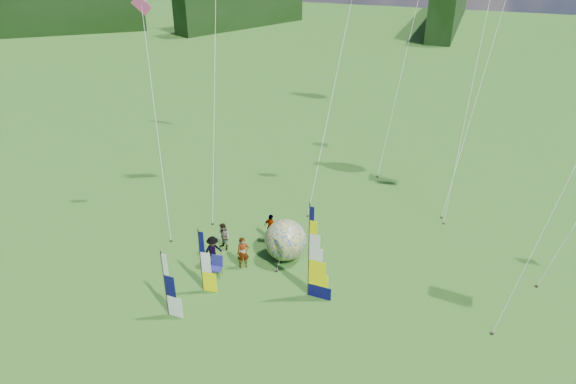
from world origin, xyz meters
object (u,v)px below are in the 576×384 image
(feather_banner_main, at_px, (309,253))
(spectator_d, at_px, (271,227))
(side_banner_left, at_px, (201,262))
(kite_whale, at_px, (488,7))
(spectator_b, at_px, (223,237))
(side_banner_far, at_px, (165,285))
(spectator_a, at_px, (243,253))
(bol_inflatable, at_px, (285,240))
(camp_chair, at_px, (216,267))
(spectator_c, at_px, (213,251))

(feather_banner_main, relative_size, spectator_d, 3.00)
(side_banner_left, bearing_deg, kite_whale, 51.16)
(spectator_b, bearing_deg, side_banner_far, -64.45)
(side_banner_left, distance_m, spectator_a, 2.89)
(side_banner_far, xyz_separation_m, spectator_d, (2.15, 7.78, -0.90))
(bol_inflatable, distance_m, kite_whale, 18.72)
(spectator_b, bearing_deg, camp_chair, -47.35)
(side_banner_far, xyz_separation_m, spectator_b, (-0.03, 5.94, -0.92))
(spectator_a, height_order, spectator_c, spectator_a)
(side_banner_far, bearing_deg, spectator_b, 93.13)
(bol_inflatable, relative_size, camp_chair, 2.04)
(bol_inflatable, height_order, spectator_a, bol_inflatable)
(bol_inflatable, bearing_deg, side_banner_left, -125.06)
(side_banner_far, distance_m, camp_chair, 3.75)
(feather_banner_main, bearing_deg, bol_inflatable, 132.16)
(side_banner_left, relative_size, camp_chair, 3.08)
(bol_inflatable, xyz_separation_m, camp_chair, (-2.84, -2.86, -0.59))
(spectator_a, height_order, camp_chair, spectator_a)
(spectator_c, height_order, camp_chair, spectator_c)
(camp_chair, bearing_deg, spectator_c, 115.34)
(side_banner_far, bearing_deg, spectator_c, 91.18)
(spectator_c, xyz_separation_m, spectator_d, (2.02, 3.40, -0.03))
(feather_banner_main, bearing_deg, side_banner_far, -144.80)
(side_banner_far, distance_m, kite_whale, 24.72)
(side_banner_left, xyz_separation_m, spectator_d, (1.48, 5.59, -0.91))
(spectator_b, distance_m, spectator_d, 2.85)
(bol_inflatable, height_order, spectator_c, bol_inflatable)
(feather_banner_main, bearing_deg, spectator_a, 167.93)
(feather_banner_main, relative_size, bol_inflatable, 2.19)
(spectator_b, height_order, camp_chair, spectator_b)
(spectator_c, bearing_deg, kite_whale, -10.72)
(side_banner_far, relative_size, bol_inflatable, 1.50)
(spectator_d, bearing_deg, side_banner_left, 94.49)
(side_banner_left, bearing_deg, feather_banner_main, 11.36)
(side_banner_left, xyz_separation_m, side_banner_far, (-0.66, -2.19, -0.01))
(side_banner_left, xyz_separation_m, spectator_c, (-0.54, 2.18, -0.88))
(feather_banner_main, bearing_deg, camp_chair, -175.12)
(spectator_b, xyz_separation_m, spectator_c, (0.16, -1.56, 0.06))
(feather_banner_main, relative_size, spectator_a, 2.79)
(side_banner_far, bearing_deg, side_banner_left, 75.99)
(bol_inflatable, height_order, camp_chair, bol_inflatable)
(feather_banner_main, xyz_separation_m, camp_chair, (-5.03, -0.19, -1.98))
(side_banner_far, xyz_separation_m, kite_whale, (11.99, 18.97, 10.39))
(feather_banner_main, relative_size, side_banner_far, 1.46)
(spectator_a, bearing_deg, feather_banner_main, -49.39)
(feather_banner_main, distance_m, spectator_d, 5.73)
(spectator_a, distance_m, spectator_d, 3.07)
(spectator_a, relative_size, spectator_b, 1.11)
(camp_chair, bearing_deg, spectator_d, 62.71)
(spectator_b, relative_size, camp_chair, 1.44)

